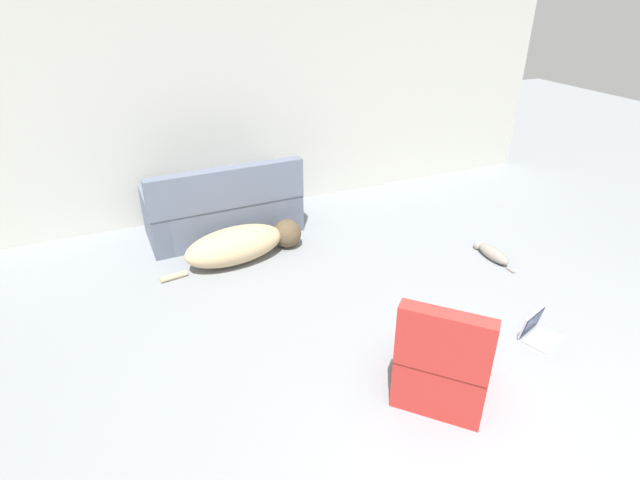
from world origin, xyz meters
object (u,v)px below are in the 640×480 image
at_px(laptop_open, 536,329).
at_px(side_chair, 445,362).
at_px(dog, 242,244).
at_px(couch, 223,209).
at_px(cat, 492,253).

relative_size(laptop_open, side_chair, 0.41).
height_order(dog, laptop_open, dog).
xyz_separation_m(couch, cat, (2.45, -1.75, -0.23)).
distance_m(couch, cat, 3.02).
relative_size(dog, cat, 2.58).
relative_size(couch, side_chair, 1.89).
bearing_deg(couch, dog, 89.99).
bearing_deg(dog, side_chair, -80.56).
xyz_separation_m(cat, laptop_open, (-0.55, -1.19, 0.01)).
bearing_deg(cat, dog, 66.58).
relative_size(couch, dog, 1.08).
bearing_deg(cat, laptop_open, 154.98).
relative_size(couch, laptop_open, 4.57).
xyz_separation_m(cat, side_chair, (-1.65, -1.38, 0.21)).
distance_m(dog, laptop_open, 2.93).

